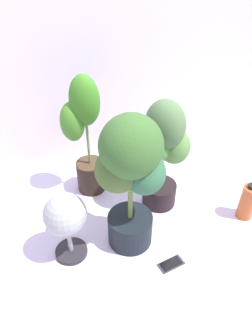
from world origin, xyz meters
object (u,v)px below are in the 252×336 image
object	(u,v)px
potted_plant_center	(161,148)
potted_plant_back_left	(84,135)
potted_plant_front_left	(131,174)
nutrient_bottle	(248,202)
floor_fan	(66,217)
cell_phone	(171,264)

from	to	relation	value
potted_plant_center	potted_plant_back_left	xyz separation A→B (m)	(-0.38, 0.31, 0.00)
potted_plant_center	potted_plant_front_left	world-z (taller)	potted_plant_front_left
potted_plant_back_left	nutrient_bottle	xyz separation A→B (m)	(0.84, -0.63, -0.32)
potted_plant_back_left	nutrient_bottle	world-z (taller)	potted_plant_back_left
floor_fan	nutrient_bottle	xyz separation A→B (m)	(1.09, -0.13, -0.17)
nutrient_bottle	floor_fan	bearing A→B (deg)	173.25
potted_plant_front_left	floor_fan	distance (m)	0.40
potted_plant_front_left	cell_phone	bearing A→B (deg)	-60.13
potted_plant_back_left	cell_phone	xyz separation A→B (m)	(0.23, -0.78, -0.43)
potted_plant_back_left	cell_phone	bearing A→B (deg)	-73.19
cell_phone	floor_fan	distance (m)	0.63
potted_plant_front_left	cell_phone	size ratio (longest dim) A/B	5.41
cell_phone	potted_plant_center	bearing A→B (deg)	156.71
potted_plant_center	nutrient_bottle	xyz separation A→B (m)	(0.46, -0.32, -0.31)
potted_plant_front_left	floor_fan	bearing A→B (deg)	174.82
potted_plant_center	potted_plant_back_left	bearing A→B (deg)	141.10
potted_plant_back_left	floor_fan	xyz separation A→B (m)	(-0.25, -0.50, -0.15)
cell_phone	floor_fan	bearing A→B (deg)	-125.76
potted_plant_center	floor_fan	size ratio (longest dim) A/B	1.75
potted_plant_center	potted_plant_back_left	distance (m)	0.49
potted_plant_center	nutrient_bottle	distance (m)	0.64
floor_fan	nutrient_bottle	bearing A→B (deg)	-67.64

